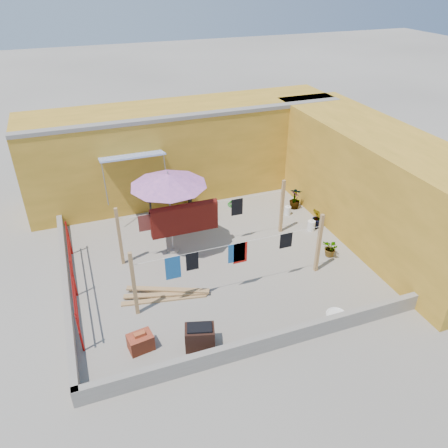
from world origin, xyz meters
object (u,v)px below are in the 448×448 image
(outdoor_table, at_px, (170,196))
(green_hose, at_px, (235,204))
(plant_back_a, at_px, (195,210))
(brick_stack, at_px, (141,342))
(brazier, at_px, (200,337))
(water_jug_b, at_px, (288,211))
(patio_umbrella, at_px, (168,180))
(white_basin, at_px, (336,315))
(water_jug_a, at_px, (311,226))

(outdoor_table, distance_m, green_hose, 2.38)
(green_hose, distance_m, plant_back_a, 1.77)
(brick_stack, relative_size, plant_back_a, 0.75)
(brazier, distance_m, water_jug_b, 6.55)
(patio_umbrella, height_order, brick_stack, patio_umbrella)
(white_basin, bearing_deg, water_jug_a, 68.94)
(brick_stack, xyz_separation_m, green_hose, (4.43, 5.52, -0.17))
(brazier, xyz_separation_m, white_basin, (3.40, -0.23, -0.24))
(white_basin, bearing_deg, brick_stack, 172.44)
(plant_back_a, bearing_deg, water_jug_a, -29.27)
(brick_stack, distance_m, water_jug_b, 7.25)
(outdoor_table, relative_size, brick_stack, 2.78)
(brick_stack, distance_m, green_hose, 7.08)
(white_basin, distance_m, green_hose, 6.14)
(patio_umbrella, relative_size, plant_back_a, 3.29)
(brick_stack, relative_size, green_hose, 1.09)
(water_jug_a, distance_m, water_jug_b, 1.20)
(brazier, bearing_deg, outdoor_table, 81.80)
(water_jug_b, relative_size, green_hose, 0.63)
(patio_umbrella, distance_m, brick_stack, 4.42)
(patio_umbrella, distance_m, plant_back_a, 2.66)
(outdoor_table, distance_m, water_jug_b, 4.04)
(patio_umbrella, distance_m, brazier, 4.42)
(brick_stack, relative_size, water_jug_b, 1.74)
(white_basin, distance_m, water_jug_b, 5.04)
(brick_stack, distance_m, brazier, 1.32)
(water_jug_b, bearing_deg, brick_stack, -143.87)
(patio_umbrella, bearing_deg, brazier, -95.68)
(water_jug_a, distance_m, plant_back_a, 3.80)
(brazier, height_order, plant_back_a, plant_back_a)
(brick_stack, height_order, water_jug_a, brick_stack)
(brick_stack, bearing_deg, water_jug_a, 26.99)
(white_basin, height_order, water_jug_b, water_jug_b)
(patio_umbrella, bearing_deg, white_basin, -53.92)
(white_basin, bearing_deg, outdoor_table, 111.45)
(water_jug_a, distance_m, green_hose, 2.94)
(water_jug_b, bearing_deg, white_basin, -103.73)
(patio_umbrella, relative_size, brazier, 3.44)
(brick_stack, bearing_deg, plant_back_a, 60.70)
(white_basin, relative_size, green_hose, 0.93)
(outdoor_table, bearing_deg, water_jug_b, -22.10)
(water_jug_a, relative_size, plant_back_a, 0.49)
(patio_umbrella, bearing_deg, outdoor_table, 77.53)
(brazier, distance_m, green_hose, 6.71)
(water_jug_b, xyz_separation_m, green_hose, (-1.43, 1.25, -0.11))
(brazier, relative_size, green_hose, 1.39)
(white_basin, relative_size, water_jug_a, 1.33)
(water_jug_b, bearing_deg, water_jug_a, -78.52)
(patio_umbrella, relative_size, brick_stack, 4.36)
(outdoor_table, xyz_separation_m, brazier, (-0.89, -6.17, -0.36))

